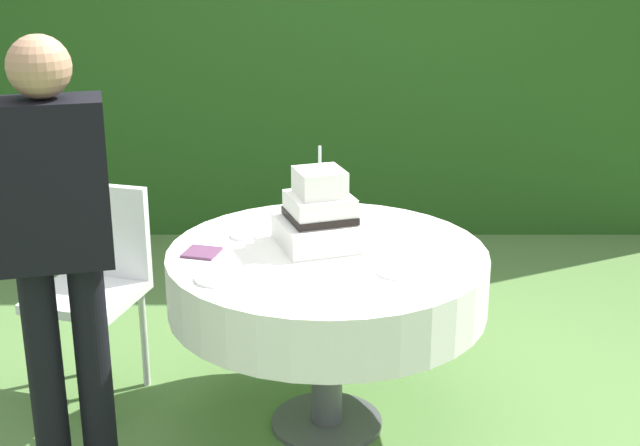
{
  "coord_description": "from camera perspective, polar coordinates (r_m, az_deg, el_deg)",
  "views": [
    {
      "loc": [
        -0.03,
        -3.16,
        1.96
      ],
      "look_at": [
        -0.01,
        0.04,
        0.84
      ],
      "focal_mm": 50.76,
      "sensor_mm": 36.0,
      "label": 1
    }
  ],
  "objects": [
    {
      "name": "cake_table",
      "position": [
        3.43,
        0.24,
        -3.62
      ],
      "size": [
        1.21,
        1.21,
        0.74
      ],
      "color": "#4C4C51",
      "rests_on": "ground_plane"
    },
    {
      "name": "serving_plate_left",
      "position": [
        3.55,
        -5.06,
        -0.79
      ],
      "size": [
        0.1,
        0.1,
        0.01
      ],
      "primitive_type": "cylinder",
      "color": "white",
      "rests_on": "cake_table"
    },
    {
      "name": "serving_plate_far",
      "position": [
        3.15,
        -6.81,
        -3.5
      ],
      "size": [
        0.15,
        0.15,
        0.01
      ],
      "primitive_type": "cylinder",
      "color": "white",
      "rests_on": "cake_table"
    },
    {
      "name": "serving_plate_near",
      "position": [
        3.19,
        4.53,
        -3.13
      ],
      "size": [
        0.12,
        0.12,
        0.01
      ],
      "primitive_type": "cylinder",
      "color": "white",
      "rests_on": "cake_table"
    },
    {
      "name": "wedding_cake",
      "position": [
        3.43,
        -0.2,
        0.46
      ],
      "size": [
        0.38,
        0.38,
        0.39
      ],
      "color": "white",
      "rests_on": "cake_table"
    },
    {
      "name": "ground_plane",
      "position": [
        3.72,
        0.23,
        -12.55
      ],
      "size": [
        20.0,
        20.0,
        0.0
      ],
      "primitive_type": "plane",
      "color": "#547A3D"
    },
    {
      "name": "standing_person",
      "position": [
        3.08,
        -16.49,
        -1.14
      ],
      "size": [
        0.4,
        0.28,
        1.6
      ],
      "color": "black",
      "rests_on": "ground_plane"
    },
    {
      "name": "garden_chair",
      "position": [
        3.84,
        -14.22,
        -3.07
      ],
      "size": [
        0.49,
        0.49,
        0.89
      ],
      "color": "white",
      "rests_on": "ground_plane"
    },
    {
      "name": "napkin_stack",
      "position": [
        3.39,
        -7.69,
        -1.86
      ],
      "size": [
        0.15,
        0.15,
        0.01
      ],
      "primitive_type": "cube",
      "rotation": [
        0.0,
        0.0,
        -0.26
      ],
      "color": "#603856",
      "rests_on": "cake_table"
    }
  ]
}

